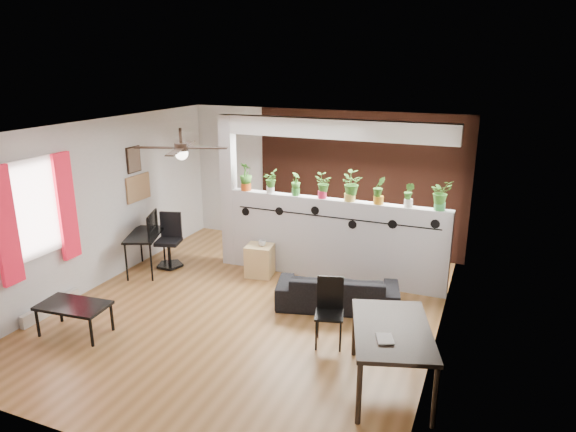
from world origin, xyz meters
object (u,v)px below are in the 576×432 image
Objects in this scene: computer_desk at (145,237)px; coffee_table at (73,307)px; folding_chair at (330,305)px; dining_table at (392,334)px; potted_plant_2 at (296,183)px; potted_plant_0 at (246,176)px; cube_shelf at (260,260)px; office_chair at (170,244)px; potted_plant_3 at (322,185)px; potted_plant_4 at (350,185)px; potted_plant_1 at (270,181)px; potted_plant_7 at (441,194)px; potted_plant_6 at (409,194)px; sofa at (338,291)px; cup at (262,243)px; ceiling_fan at (181,150)px; potted_plant_5 at (379,189)px.

computer_desk is 2.15m from coffee_table.
dining_table is at bearing -36.32° from folding_chair.
potted_plant_0 is at bearing 180.00° from potted_plant_2.
office_chair reaches higher than cube_shelf.
potted_plant_3 reaches higher than coffee_table.
dining_table is (1.22, -2.59, -0.95)m from potted_plant_4.
potted_plant_1 is 3.53m from coffee_table.
potted_plant_4 reaches higher than potted_plant_0.
potted_plant_1 is 2.10m from office_chair.
potted_plant_2 is 0.79× the size of potted_plant_4.
potted_plant_7 reaches higher than office_chair.
potted_plant_6 is at bearing 0.00° from potted_plant_1.
sofa is at bearing -42.58° from potted_plant_2.
potted_plant_2 is at bearing 180.00° from potted_plant_6.
cup is 2.30m from folding_chair.
potted_plant_3 is at bearing 51.65° from coffee_table.
potted_plant_7 is at bearing 61.60° from folding_chair.
cup is (0.47, 1.46, -1.74)m from ceiling_fan.
ceiling_fan is at bearing -114.05° from cube_shelf.
ceiling_fan is 0.72× the size of sofa.
potted_plant_5 is at bearing 180.00° from potted_plant_7.
potted_plant_2 is at bearing 62.86° from ceiling_fan.
potted_plant_0 is at bearing 180.00° from potted_plant_3.
cup is at bearing -36.50° from sofa.
potted_plant_0 is 1.05× the size of potted_plant_7.
computer_desk is (-1.92, -0.56, 0.03)m from cup.
potted_plant_2 is at bearing -180.00° from potted_plant_4.
potted_plant_1 reaches higher than computer_desk.
ceiling_fan is 2.48m from coffee_table.
potted_plant_0 is 2.71m from potted_plant_6.
sofa is 1.64m from cup.
potted_plant_7 is at bearing 29.51° from ceiling_fan.
folding_chair is at bearing -15.84° from computer_desk.
ceiling_fan reaches higher than potted_plant_1.
potted_plant_4 is at bearing 0.00° from potted_plant_0.
ceiling_fan is 2.26× the size of cube_shelf.
dining_table is at bearing -92.88° from potted_plant_7.
potted_plant_7 reaches higher than potted_plant_5.
potted_plant_4 is at bearing 0.00° from potted_plant_1.
potted_plant_7 is at bearing 35.65° from coffee_table.
cube_shelf is at bearing 180.00° from cup.
office_chair is at bearing 133.99° from ceiling_fan.
potted_plant_2 is 0.23× the size of sofa.
potted_plant_3 is 3.21× the size of cup.
coffee_table is (-4.04, -0.41, -0.27)m from dining_table.
cup is at bearing -90.79° from potted_plant_1.
potted_plant_7 is at bearing 7.14° from cup.
potted_plant_6 is at bearing -0.00° from potted_plant_5.
potted_plant_4 is at bearing 10.35° from office_chair.
dining_table is at bearing -57.07° from potted_plant_3.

